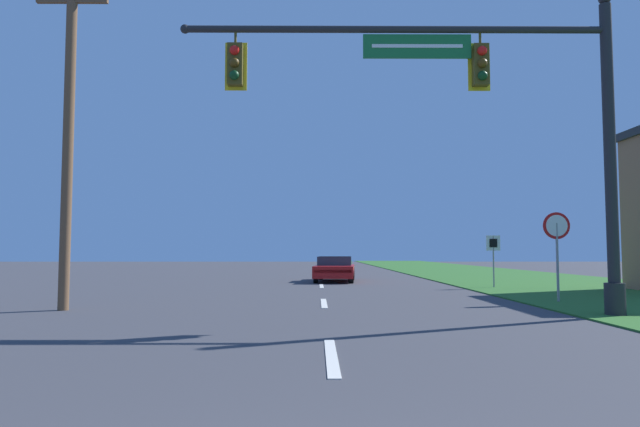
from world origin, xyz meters
TOP-DOWN VIEW (x-y plane):
  - grass_verge_right at (10.50, 30.00)m, footprint 10.00×110.00m
  - road_center_line at (0.00, 22.00)m, footprint 0.16×34.80m
  - signal_mast at (3.90, 10.75)m, footprint 9.93×0.47m
  - car_ahead at (0.68, 25.74)m, footprint 2.17×4.77m
  - stop_sign at (6.57, 14.13)m, footprint 0.76×0.07m
  - route_sign_post at (6.78, 20.60)m, footprint 0.55×0.06m
  - utility_pole_near at (-6.42, 12.21)m, footprint 1.80×0.26m

SIDE VIEW (x-z plane):
  - road_center_line at x=0.00m, z-range 0.00..0.01m
  - grass_verge_right at x=10.50m, z-range 0.00..0.04m
  - car_ahead at x=0.68m, z-range 0.01..1.20m
  - route_sign_post at x=6.78m, z-range 0.51..2.54m
  - stop_sign at x=6.57m, z-range 0.61..3.12m
  - signal_mast at x=3.90m, z-range 0.83..8.16m
  - utility_pole_near at x=-6.42m, z-range 0.15..8.85m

